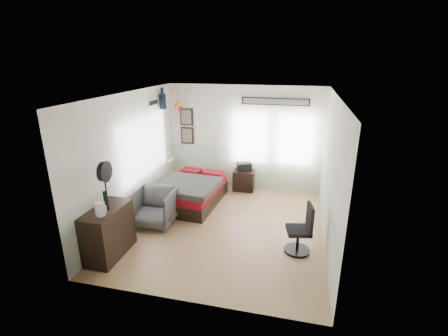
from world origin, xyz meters
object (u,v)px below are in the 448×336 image
at_px(bed, 191,192).
at_px(armchair, 154,207).
at_px(dresser, 109,232).
at_px(nightstand, 244,180).
at_px(task_chair, 301,233).

xyz_separation_m(bed, armchair, (-0.40, -1.15, 0.10)).
distance_m(dresser, armchair, 1.27).
relative_size(nightstand, task_chair, 0.57).
bearing_deg(nightstand, bed, -135.73).
xyz_separation_m(armchair, task_chair, (3.00, -0.35, -0.00)).
height_order(armchair, task_chair, task_chair).
bearing_deg(armchair, bed, 68.62).
bearing_deg(dresser, nightstand, 62.92).
xyz_separation_m(dresser, nightstand, (1.78, 3.49, -0.18)).
height_order(dresser, nightstand, dresser).
relative_size(bed, task_chair, 2.07).
relative_size(dresser, task_chair, 1.08).
height_order(bed, dresser, dresser).
height_order(nightstand, task_chair, task_chair).
xyz_separation_m(bed, dresser, (-0.69, -2.38, 0.17)).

